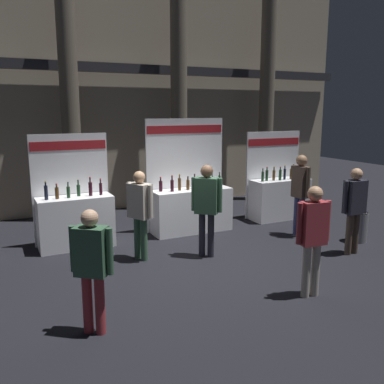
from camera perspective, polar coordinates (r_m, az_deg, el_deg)
The scene contains 12 objects.
ground_plane at distance 7.97m, azimuth 0.49°, elevation -9.07°, with size 28.97×28.97×0.00m, color black.
hall_colonnade at distance 11.79m, azimuth -9.86°, elevation 14.34°, with size 14.48×1.19×6.94m.
exhibitor_booth_1 at distance 8.81m, azimuth -15.55°, elevation -3.35°, with size 1.54×0.66×2.27m.
exhibitor_booth_2 at distance 9.58m, azimuth -0.18°, elevation -1.71°, with size 1.91×0.66×2.55m.
exhibitor_booth_3 at distance 10.96m, azimuth 11.69°, elevation -0.45°, with size 1.61×0.66×2.20m.
trash_bin at distance 9.56m, azimuth 21.62°, elevation -4.38°, with size 0.38×0.38×0.65m.
visitor_0 at distance 9.44m, azimuth 14.46°, elevation 0.51°, with size 0.24×0.52×1.80m.
visitor_1 at distance 8.55m, azimuth 21.16°, elevation -1.44°, with size 0.57×0.24×1.67m.
visitor_4 at distance 7.73m, azimuth -7.08°, elevation -2.01°, with size 0.41×0.55×1.66m.
visitor_5 at distance 6.40m, azimuth 16.08°, elevation -5.29°, with size 0.55×0.25×1.68m.
visitor_7 at distance 7.82m, azimuth 2.00°, elevation -1.32°, with size 0.48×0.47×1.76m.
visitor_8 at distance 5.30m, azimuth -13.44°, elevation -9.11°, with size 0.46×0.43×1.59m.
Camera 1 is at (-3.35, -6.69, 2.75)m, focal length 39.34 mm.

